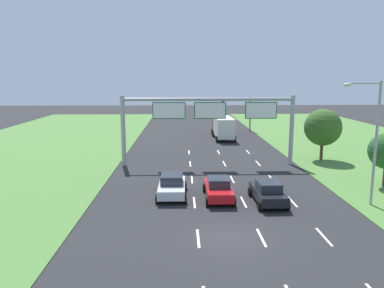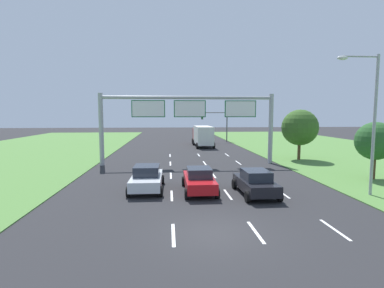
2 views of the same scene
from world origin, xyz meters
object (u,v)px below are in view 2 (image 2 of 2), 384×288
at_px(car_near_red, 255,182).
at_px(traffic_light_mast, 216,120).
at_px(car_mid_lane, 199,180).
at_px(sign_gantry, 189,114).
at_px(street_lamp, 369,113).
at_px(roadside_tree_far, 300,128).
at_px(box_truck, 202,135).
at_px(roadside_tree_mid, 375,141).
at_px(car_lead_silver, 147,178).

xyz_separation_m(car_near_red, traffic_light_mast, (3.23, 35.38, 3.08)).
height_order(car_mid_lane, sign_gantry, sign_gantry).
height_order(street_lamp, roadside_tree_far, street_lamp).
height_order(sign_gantry, traffic_light_mast, sign_gantry).
bearing_deg(sign_gantry, box_truck, 79.06).
height_order(car_mid_lane, street_lamp, street_lamp).
xyz_separation_m(car_near_red, sign_gantry, (-3.28, 11.67, 4.18)).
relative_size(car_mid_lane, roadside_tree_mid, 1.02).
bearing_deg(traffic_light_mast, roadside_tree_mid, -77.65).
height_order(sign_gantry, street_lamp, street_lamp).
bearing_deg(sign_gantry, roadside_tree_far, 8.15).
height_order(sign_gantry, roadside_tree_mid, sign_gantry).
height_order(box_truck, roadside_tree_mid, roadside_tree_mid).
bearing_deg(car_mid_lane, street_lamp, -10.31).
bearing_deg(traffic_light_mast, roadside_tree_far, -75.81).
xyz_separation_m(car_lead_silver, car_mid_lane, (3.39, -0.71, -0.03)).
xyz_separation_m(street_lamp, roadside_tree_far, (2.19, 14.18, -1.53)).
distance_m(box_truck, traffic_light_mast, 8.12).
bearing_deg(street_lamp, sign_gantry, 128.45).
height_order(box_truck, street_lamp, street_lamp).
xyz_separation_m(box_truck, sign_gantry, (-3.21, -16.61, 3.25)).
bearing_deg(roadside_tree_far, car_near_red, -123.27).
bearing_deg(traffic_light_mast, sign_gantry, -105.36).
bearing_deg(roadside_tree_mid, car_lead_silver, -174.12).
height_order(car_near_red, car_lead_silver, car_lead_silver).
distance_m(traffic_light_mast, roadside_tree_far, 22.67).
distance_m(sign_gantry, roadside_tree_mid, 15.91).
distance_m(car_mid_lane, street_lamp, 11.04).
xyz_separation_m(car_near_red, roadside_tree_mid, (10.22, 3.48, 2.18)).
bearing_deg(traffic_light_mast, car_near_red, -95.22).
distance_m(sign_gantry, street_lamp, 15.89).
xyz_separation_m(car_lead_silver, box_truck, (6.73, 26.55, 0.91)).
relative_size(traffic_light_mast, roadside_tree_far, 1.02).
bearing_deg(car_mid_lane, car_lead_silver, 168.11).
distance_m(car_near_red, car_lead_silver, 7.02).
xyz_separation_m(car_near_red, car_lead_silver, (-6.80, 1.73, 0.02)).
bearing_deg(street_lamp, roadside_tree_far, 81.22).
bearing_deg(sign_gantry, car_lead_silver, -109.50).
bearing_deg(box_truck, sign_gantry, -101.84).
height_order(car_lead_silver, box_truck, box_truck).
xyz_separation_m(car_lead_silver, street_lamp, (13.40, -2.51, 4.28)).
height_order(car_near_red, box_truck, box_truck).
xyz_separation_m(car_near_red, roadside_tree_far, (8.79, 13.40, 2.77)).
bearing_deg(roadside_tree_mid, roadside_tree_far, 98.19).
bearing_deg(car_near_red, roadside_tree_far, 55.63).
relative_size(car_near_red, box_truck, 0.50).
distance_m(car_mid_lane, roadside_tree_mid, 14.02).
bearing_deg(roadside_tree_far, box_truck, 120.78).
height_order(car_lead_silver, traffic_light_mast, traffic_light_mast).
distance_m(street_lamp, roadside_tree_far, 14.43).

